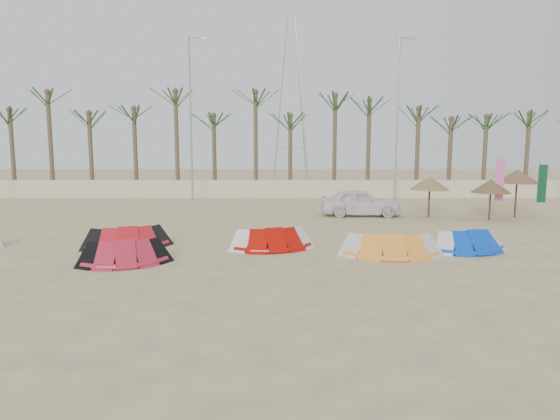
{
  "coord_description": "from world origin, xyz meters",
  "views": [
    {
      "loc": [
        -0.08,
        -14.29,
        4.11
      ],
      "look_at": [
        0.0,
        6.0,
        1.3
      ],
      "focal_mm": 32.0,
      "sensor_mm": 36.0,
      "label": 1
    }
  ],
  "objects_px": {
    "parasol_mid": "(491,186)",
    "kite_red_right": "(273,237)",
    "kite_red_left": "(130,236)",
    "kite_orange": "(389,243)",
    "kite_blue": "(469,240)",
    "parasol_right": "(517,176)",
    "car": "(360,203)",
    "kite_red_mid": "(128,250)",
    "parasol_left": "(430,183)"
  },
  "relations": [
    {
      "from": "kite_red_right",
      "to": "kite_orange",
      "type": "distance_m",
      "value": 4.42
    },
    {
      "from": "kite_blue",
      "to": "car",
      "type": "relative_size",
      "value": 0.73
    },
    {
      "from": "kite_red_left",
      "to": "parasol_mid",
      "type": "xyz_separation_m",
      "value": [
        16.9,
        6.44,
        1.38
      ]
    },
    {
      "from": "kite_red_left",
      "to": "parasol_mid",
      "type": "bearing_deg",
      "value": 20.86
    },
    {
      "from": "parasol_right",
      "to": "car",
      "type": "relative_size",
      "value": 0.59
    },
    {
      "from": "parasol_mid",
      "to": "kite_red_right",
      "type": "bearing_deg",
      "value": -149.1
    },
    {
      "from": "kite_red_left",
      "to": "parasol_mid",
      "type": "relative_size",
      "value": 1.69
    },
    {
      "from": "kite_orange",
      "to": "kite_blue",
      "type": "xyz_separation_m",
      "value": [
        3.16,
        0.65,
        -0.0
      ]
    },
    {
      "from": "kite_red_left",
      "to": "car",
      "type": "xyz_separation_m",
      "value": [
        10.38,
        8.0,
        0.32
      ]
    },
    {
      "from": "kite_red_mid",
      "to": "car",
      "type": "relative_size",
      "value": 0.76
    },
    {
      "from": "parasol_mid",
      "to": "parasol_right",
      "type": "bearing_deg",
      "value": 28.8
    },
    {
      "from": "kite_orange",
      "to": "car",
      "type": "bearing_deg",
      "value": 87.07
    },
    {
      "from": "kite_red_left",
      "to": "kite_blue",
      "type": "relative_size",
      "value": 1.14
    },
    {
      "from": "kite_red_left",
      "to": "kite_orange",
      "type": "relative_size",
      "value": 1.02
    },
    {
      "from": "kite_red_right",
      "to": "parasol_right",
      "type": "height_order",
      "value": "parasol_right"
    },
    {
      "from": "kite_red_right",
      "to": "parasol_left",
      "type": "distance_m",
      "value": 11.55
    },
    {
      "from": "parasol_left",
      "to": "kite_red_left",
      "type": "bearing_deg",
      "value": -151.89
    },
    {
      "from": "car",
      "to": "parasol_right",
      "type": "bearing_deg",
      "value": -91.45
    },
    {
      "from": "kite_red_mid",
      "to": "kite_red_right",
      "type": "height_order",
      "value": "same"
    },
    {
      "from": "kite_orange",
      "to": "parasol_mid",
      "type": "xyz_separation_m",
      "value": [
        7.0,
        7.89,
        1.38
      ]
    },
    {
      "from": "parasol_left",
      "to": "car",
      "type": "height_order",
      "value": "parasol_left"
    },
    {
      "from": "kite_red_left",
      "to": "parasol_right",
      "type": "height_order",
      "value": "parasol_right"
    },
    {
      "from": "parasol_right",
      "to": "kite_red_left",
      "type": "bearing_deg",
      "value": -158.33
    },
    {
      "from": "car",
      "to": "kite_red_right",
      "type": "bearing_deg",
      "value": 152.64
    },
    {
      "from": "kite_orange",
      "to": "parasol_mid",
      "type": "bearing_deg",
      "value": 48.46
    },
    {
      "from": "parasol_mid",
      "to": "car",
      "type": "xyz_separation_m",
      "value": [
        -6.51,
        1.56,
        -1.05
      ]
    },
    {
      "from": "kite_red_mid",
      "to": "parasol_mid",
      "type": "distance_m",
      "value": 18.62
    },
    {
      "from": "kite_red_mid",
      "to": "car",
      "type": "height_order",
      "value": "car"
    },
    {
      "from": "kite_red_left",
      "to": "kite_orange",
      "type": "distance_m",
      "value": 10.01
    },
    {
      "from": "kite_orange",
      "to": "kite_blue",
      "type": "bearing_deg",
      "value": 11.59
    },
    {
      "from": "kite_blue",
      "to": "parasol_right",
      "type": "bearing_deg",
      "value": 55.59
    },
    {
      "from": "kite_red_left",
      "to": "kite_blue",
      "type": "height_order",
      "value": "same"
    },
    {
      "from": "kite_red_left",
      "to": "parasol_left",
      "type": "relative_size",
      "value": 1.64
    },
    {
      "from": "kite_orange",
      "to": "car",
      "type": "xyz_separation_m",
      "value": [
        0.48,
        9.46,
        0.32
      ]
    },
    {
      "from": "kite_red_left",
      "to": "kite_red_right",
      "type": "height_order",
      "value": "same"
    },
    {
      "from": "kite_red_mid",
      "to": "car",
      "type": "distance_m",
      "value": 14.41
    },
    {
      "from": "kite_red_left",
      "to": "kite_red_mid",
      "type": "height_order",
      "value": "same"
    },
    {
      "from": "kite_red_right",
      "to": "parasol_mid",
      "type": "bearing_deg",
      "value": 30.9
    },
    {
      "from": "kite_blue",
      "to": "parasol_left",
      "type": "bearing_deg",
      "value": 83.34
    },
    {
      "from": "kite_red_mid",
      "to": "parasol_right",
      "type": "bearing_deg",
      "value": 29.34
    },
    {
      "from": "parasol_mid",
      "to": "kite_red_left",
      "type": "bearing_deg",
      "value": -159.14
    },
    {
      "from": "kite_blue",
      "to": "parasol_left",
      "type": "distance_m",
      "value": 8.48
    },
    {
      "from": "parasol_left",
      "to": "parasol_right",
      "type": "bearing_deg",
      "value": -0.74
    },
    {
      "from": "kite_red_mid",
      "to": "parasol_left",
      "type": "height_order",
      "value": "parasol_left"
    },
    {
      "from": "kite_red_right",
      "to": "kite_blue",
      "type": "height_order",
      "value": "same"
    },
    {
      "from": "kite_blue",
      "to": "parasol_left",
      "type": "relative_size",
      "value": 1.44
    },
    {
      "from": "kite_red_mid",
      "to": "parasol_mid",
      "type": "height_order",
      "value": "parasol_mid"
    },
    {
      "from": "parasol_left",
      "to": "kite_red_right",
      "type": "bearing_deg",
      "value": -137.13
    },
    {
      "from": "kite_red_mid",
      "to": "kite_blue",
      "type": "bearing_deg",
      "value": 8.61
    },
    {
      "from": "kite_red_right",
      "to": "kite_orange",
      "type": "bearing_deg",
      "value": -15.18
    }
  ]
}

